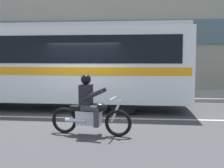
{
  "coord_description": "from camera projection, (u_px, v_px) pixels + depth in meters",
  "views": [
    {
      "loc": [
        1.84,
        -9.76,
        1.97
      ],
      "look_at": [
        1.07,
        -0.73,
        1.15
      ],
      "focal_mm": 45.55,
      "sensor_mm": 36.0,
      "label": 1
    }
  ],
  "objects": [
    {
      "name": "lane_center_stripe",
      "position": [
        80.0,
        118.0,
        9.42
      ],
      "size": [
        26.6,
        0.14,
        0.01
      ],
      "primitive_type": "cube",
      "color": "silver",
      "rests_on": "ground_plane"
    },
    {
      "name": "transit_bus",
      "position": [
        51.0,
        61.0,
        11.16
      ],
      "size": [
        10.74,
        2.9,
        3.22
      ],
      "color": "white",
      "rests_on": "ground_plane"
    },
    {
      "name": "motorcycle_with_rider",
      "position": [
        90.0,
        110.0,
        7.28
      ],
      "size": [
        2.13,
        0.68,
        1.56
      ],
      "color": "black",
      "rests_on": "ground_plane"
    },
    {
      "name": "fire_hydrant",
      "position": [
        69.0,
        88.0,
        14.09
      ],
      "size": [
        0.22,
        0.3,
        0.75
      ],
      "color": "gold",
      "rests_on": "sidewalk_curb"
    },
    {
      "name": "office_building_facade",
      "position": [
        106.0,
        8.0,
        16.89
      ],
      "size": [
        28.0,
        0.89,
        9.95
      ],
      "color": "gray",
      "rests_on": "ground_plane"
    },
    {
      "name": "ground_plane",
      "position": [
        84.0,
        114.0,
        10.02
      ],
      "size": [
        60.0,
        60.0,
        0.0
      ],
      "primitive_type": "plane",
      "color": "#3D3D3F"
    },
    {
      "name": "sidewalk_curb",
      "position": [
        101.0,
        94.0,
        15.07
      ],
      "size": [
        28.0,
        3.8,
        0.15
      ],
      "primitive_type": "cube",
      "color": "#A39E93",
      "rests_on": "ground_plane"
    }
  ]
}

